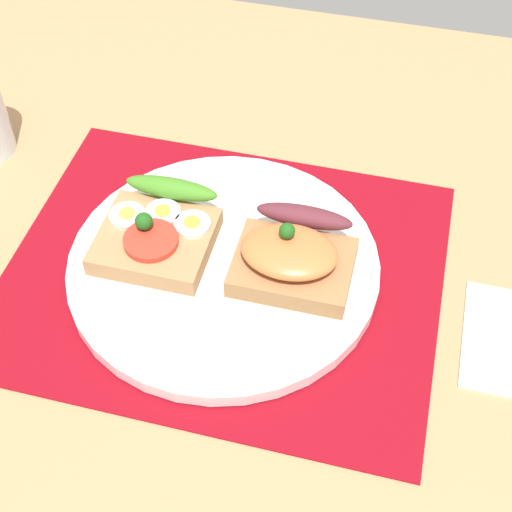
# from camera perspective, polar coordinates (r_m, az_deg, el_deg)

# --- Properties ---
(ground_plane) EXTENTS (1.20, 0.90, 0.03)m
(ground_plane) POSITION_cam_1_polar(r_m,az_deg,el_deg) (0.70, -2.39, -2.10)
(ground_plane) COLOR tan
(placemat) EXTENTS (0.39, 0.32, 0.00)m
(placemat) POSITION_cam_1_polar(r_m,az_deg,el_deg) (0.69, -2.43, -1.19)
(placemat) COLOR maroon
(placemat) RESTS_ON ground_plane
(plate) EXTENTS (0.28, 0.28, 0.01)m
(plate) POSITION_cam_1_polar(r_m,az_deg,el_deg) (0.68, -2.46, -0.74)
(plate) COLOR white
(plate) RESTS_ON placemat
(sandwich_egg_tomato) EXTENTS (0.10, 0.11, 0.04)m
(sandwich_egg_tomato) POSITION_cam_1_polar(r_m,az_deg,el_deg) (0.68, -7.42, 1.90)
(sandwich_egg_tomato) COLOR #A97B4F
(sandwich_egg_tomato) RESTS_ON plate
(sandwich_salmon) EXTENTS (0.10, 0.09, 0.05)m
(sandwich_salmon) POSITION_cam_1_polar(r_m,az_deg,el_deg) (0.65, 2.82, 0.09)
(sandwich_salmon) COLOR #9C6F43
(sandwich_salmon) RESTS_ON plate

